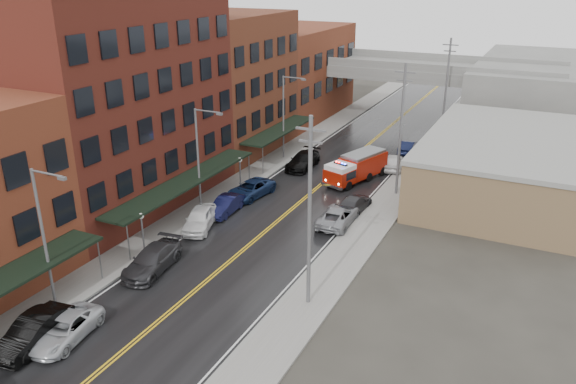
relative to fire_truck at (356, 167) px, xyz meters
The scene contains 33 objects.
road 7.42m from the fire_truck, 111.21° to the right, with size 11.00×160.00×0.02m, color black.
sidewalk_left 12.11m from the fire_truck, 145.66° to the right, with size 3.00×160.00×0.15m, color slate.
sidewalk_right 8.35m from the fire_truck, 55.50° to the right, with size 3.00×160.00×0.15m, color slate.
curb_left 10.80m from the fire_truck, 140.67° to the right, with size 0.30×160.00×0.15m, color gray.
curb_right 7.55m from the fire_truck, 66.05° to the right, with size 0.30×160.00×0.15m, color gray.
brick_building_b 22.38m from the fire_truck, 139.13° to the right, with size 9.00×20.00×18.00m, color #4F1D15.
brick_building_c 17.44m from the fire_truck, 166.89° to the left, with size 9.00×15.00×15.00m, color #5D2E1C.
brick_building_far 26.92m from the fire_truck, 126.91° to the left, with size 9.00×20.00×12.00m, color brown.
tan_building 13.79m from the fire_truck, 13.51° to the left, with size 14.00×22.00×5.00m, color brown.
right_far_block 36.68m from the fire_truck, 65.17° to the left, with size 18.00×30.00×8.00m, color slate.
awning_1 17.18m from the fire_truck, 126.29° to the right, with size 2.60×18.00×3.09m.
awning_2 10.89m from the fire_truck, 159.87° to the left, with size 2.60×13.00×3.09m.
globe_lamp_1 22.68m from the fire_truck, 113.49° to the right, with size 0.44×0.44×3.12m.
globe_lamp_2 11.33m from the fire_truck, 143.08° to the right, with size 0.44×0.44×3.12m.
street_lamp_0 30.45m from the fire_truck, 107.69° to the right, with size 2.64×0.22×9.00m.
street_lamp_1 16.18m from the fire_truck, 125.68° to the right, with size 2.64×0.22×9.00m.
street_lamp_2 10.42m from the fire_truck, 160.72° to the left, with size 2.64×0.22×9.00m.
utility_pole_0 22.78m from the fire_truck, 78.17° to the right, with size 1.80×0.24×12.00m.
utility_pole_1 6.90m from the fire_truck, 21.39° to the right, with size 1.80×0.24×12.00m.
utility_pole_2 19.39m from the fire_truck, 75.93° to the left, with size 1.80×0.24×12.00m.
overpass 25.75m from the fire_truck, 95.97° to the left, with size 40.00×10.00×7.50m.
fire_truck is the anchor object (origin of this frame).
parked_car_left_1 32.95m from the fire_truck, 103.06° to the right, with size 1.75×5.03×1.66m, color black.
parked_car_left_2 31.62m from the fire_truck, 101.39° to the right, with size 2.24×4.85×1.35m, color #B3B6BB.
parked_car_left_3 23.65m from the fire_truck, 106.65° to the right, with size 2.25×5.52×1.60m, color #2B2B2E.
parked_car_left_4 17.40m from the fire_truck, 116.05° to the right, with size 1.98×4.91×1.67m, color white.
parked_car_left_5 14.22m from the fire_truck, 121.07° to the right, with size 1.54×4.40×1.45m, color black.
parked_car_left_6 10.82m from the fire_truck, 132.25° to the right, with size 2.42×5.24×1.46m, color #122245.
parked_car_left_7 6.39m from the fire_truck, 168.56° to the left, with size 2.24×5.52×1.60m, color black.
parked_car_right_0 10.31m from the fire_truck, 78.61° to the right, with size 2.46×5.33×1.48m, color gray.
parked_car_right_1 7.40m from the fire_truck, 71.70° to the right, with size 1.92×4.73×1.37m, color #2A2A2D.
parked_car_right_2 5.58m from the fire_truck, 64.73° to the left, with size 1.87×4.64×1.58m, color silver.
parked_car_right_3 11.29m from the fire_truck, 77.88° to the left, with size 1.50×4.31×1.42m, color black.
Camera 1 is at (19.04, -12.42, 19.49)m, focal length 35.00 mm.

